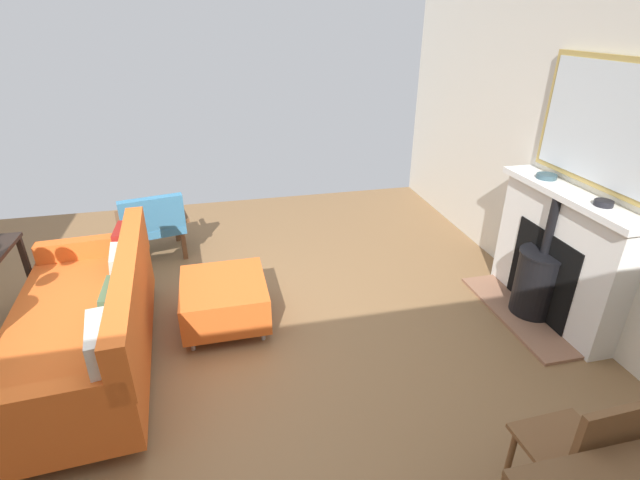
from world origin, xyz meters
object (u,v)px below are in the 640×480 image
at_px(sofa, 89,326).
at_px(armchair_accent, 153,222).
at_px(mantel_bowl_far, 604,203).
at_px(ottoman, 224,299).
at_px(dining_chair_near_fireplace, 584,453).
at_px(mantel_bowl_near, 547,176).
at_px(fireplace, 552,262).

bearing_deg(sofa, armchair_accent, -99.65).
bearing_deg(armchair_accent, mantel_bowl_far, 148.09).
xyz_separation_m(sofa, armchair_accent, (-0.28, -1.65, 0.05)).
relative_size(ottoman, dining_chair_near_fireplace, 0.83).
height_order(mantel_bowl_far, armchair_accent, mantel_bowl_far).
xyz_separation_m(mantel_bowl_far, dining_chair_near_fireplace, (1.11, 1.34, -0.61)).
bearing_deg(ottoman, mantel_bowl_far, 164.60).
height_order(sofa, ottoman, sofa).
height_order(mantel_bowl_near, dining_chair_near_fireplace, mantel_bowl_near).
bearing_deg(armchair_accent, dining_chair_near_fireplace, 122.98).
xyz_separation_m(fireplace, mantel_bowl_near, (-0.03, -0.32, 0.63)).
bearing_deg(ottoman, fireplace, 170.59).
bearing_deg(armchair_accent, mantel_bowl_near, 156.35).
bearing_deg(mantel_bowl_far, dining_chair_near_fireplace, 50.43).
xyz_separation_m(fireplace, ottoman, (2.65, -0.44, -0.25)).
relative_size(mantel_bowl_near, armchair_accent, 0.21).
bearing_deg(dining_chair_near_fireplace, fireplace, -123.35).
height_order(sofa, dining_chair_near_fireplace, dining_chair_near_fireplace).
xyz_separation_m(sofa, ottoman, (-0.93, -0.32, -0.11)).
relative_size(fireplace, sofa, 0.69).
height_order(fireplace, mantel_bowl_near, mantel_bowl_near).
xyz_separation_m(mantel_bowl_far, armchair_accent, (3.33, -2.07, -0.72)).
distance_m(fireplace, dining_chair_near_fireplace, 1.97).
height_order(fireplace, dining_chair_near_fireplace, fireplace).
xyz_separation_m(mantel_bowl_near, sofa, (3.61, 0.20, -0.77)).
distance_m(ottoman, dining_chair_near_fireplace, 2.62).
distance_m(mantel_bowl_near, sofa, 3.70).
xyz_separation_m(mantel_bowl_far, sofa, (3.61, -0.42, -0.77)).
bearing_deg(ottoman, sofa, 18.80).
xyz_separation_m(fireplace, dining_chair_near_fireplace, (1.08, 1.64, 0.02)).
bearing_deg(mantel_bowl_near, mantel_bowl_far, 90.00).
bearing_deg(fireplace, dining_chair_near_fireplace, 56.65).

